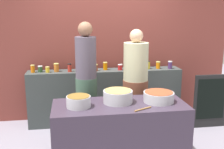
{
  "coord_description": "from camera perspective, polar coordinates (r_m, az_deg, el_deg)",
  "views": [
    {
      "loc": [
        -0.6,
        -3.5,
        1.94
      ],
      "look_at": [
        0.0,
        0.35,
        1.05
      ],
      "focal_mm": 43.27,
      "sensor_mm": 36.0,
      "label": 1
    }
  ],
  "objects": [
    {
      "name": "cook_in_cap",
      "position": [
        4.2,
        4.95,
        -3.33
      ],
      "size": [
        0.39,
        0.39,
        1.71
      ],
      "color": "brown",
      "rests_on": "ground"
    },
    {
      "name": "display_shelf",
      "position": [
        4.86,
        -1.37,
        -4.6
      ],
      "size": [
        2.7,
        0.36,
        0.96
      ],
      "primitive_type": "cube",
      "color": "#39413F",
      "rests_on": "ground"
    },
    {
      "name": "cooking_pot_right",
      "position": [
        3.57,
        9.83,
        -4.66
      ],
      "size": [
        0.4,
        0.4,
        0.13
      ],
      "color": "#B7B7BC",
      "rests_on": "prep_table"
    },
    {
      "name": "preserve_jar_1",
      "position": [
        4.73,
        -14.93,
        1.15
      ],
      "size": [
        0.08,
        0.08,
        0.11
      ],
      "color": "#2B4D28",
      "rests_on": "display_shelf"
    },
    {
      "name": "preserve_jar_7",
      "position": [
        4.74,
        -1.49,
        1.81
      ],
      "size": [
        0.08,
        0.08,
        0.14
      ],
      "color": "orange",
      "rests_on": "display_shelf"
    },
    {
      "name": "preserve_jar_4",
      "position": [
        4.64,
        -8.95,
        1.43
      ],
      "size": [
        0.07,
        0.07,
        0.14
      ],
      "color": "red",
      "rests_on": "display_shelf"
    },
    {
      "name": "preserve_jar_8",
      "position": [
        4.74,
        1.72,
        1.57
      ],
      "size": [
        0.08,
        0.08,
        0.1
      ],
      "color": "red",
      "rests_on": "display_shelf"
    },
    {
      "name": "preserve_jar_12",
      "position": [
        4.95,
        12.16,
        2.01
      ],
      "size": [
        0.08,
        0.08,
        0.14
      ],
      "color": "#482B5D",
      "rests_on": "display_shelf"
    },
    {
      "name": "chalkboard_sign",
      "position": [
        4.93,
        20.03,
        -5.28
      ],
      "size": [
        0.58,
        0.05,
        0.93
      ],
      "color": "black",
      "rests_on": "ground"
    },
    {
      "name": "preserve_jar_6",
      "position": [
        4.66,
        -3.43,
        1.48
      ],
      "size": [
        0.07,
        0.07,
        0.12
      ],
      "color": "brown",
      "rests_on": "display_shelf"
    },
    {
      "name": "cooking_pot_center",
      "position": [
        3.48,
        1.25,
        -4.65
      ],
      "size": [
        0.38,
        0.38,
        0.16
      ],
      "color": "#B7B7BC",
      "rests_on": "prep_table"
    },
    {
      "name": "preserve_jar_10",
      "position": [
        4.88,
        7.57,
        2.04
      ],
      "size": [
        0.08,
        0.08,
        0.14
      ],
      "color": "gold",
      "rests_on": "display_shelf"
    },
    {
      "name": "prep_table",
      "position": [
        3.6,
        1.63,
        -12.38
      ],
      "size": [
        1.7,
        0.7,
        0.81
      ],
      "primitive_type": "cube",
      "color": "#3A2F3F",
      "rests_on": "ground"
    },
    {
      "name": "storefront_wall",
      "position": [
        5.0,
        -1.96,
        7.82
      ],
      "size": [
        4.8,
        0.12,
        3.0
      ],
      "primitive_type": "cube",
      "color": "brown",
      "rests_on": "ground"
    },
    {
      "name": "wooden_spoon",
      "position": [
        3.27,
        6.56,
        -7.25
      ],
      "size": [
        0.24,
        0.13,
        0.02
      ],
      "primitive_type": "cylinder",
      "rotation": [
        1.57,
        0.0,
        5.17
      ],
      "color": "#9E703D",
      "rests_on": "prep_table"
    },
    {
      "name": "preserve_jar_11",
      "position": [
        4.93,
        9.71,
        2.0
      ],
      "size": [
        0.08,
        0.08,
        0.13
      ],
      "color": "orange",
      "rests_on": "display_shelf"
    },
    {
      "name": "preserve_jar_5",
      "position": [
        4.75,
        -7.16,
        1.65
      ],
      "size": [
        0.09,
        0.09,
        0.12
      ],
      "color": "#994611",
      "rests_on": "display_shelf"
    },
    {
      "name": "preserve_jar_2",
      "position": [
        4.67,
        -13.47,
        1.03
      ],
      "size": [
        0.07,
        0.07,
        0.1
      ],
      "color": "gold",
      "rests_on": "display_shelf"
    },
    {
      "name": "preserve_jar_9",
      "position": [
        4.83,
        3.44,
        1.97
      ],
      "size": [
        0.07,
        0.07,
        0.13
      ],
      "color": "#94411E",
      "rests_on": "display_shelf"
    },
    {
      "name": "preserve_jar_3",
      "position": [
        4.69,
        -11.68,
        1.45
      ],
      "size": [
        0.09,
        0.09,
        0.14
      ],
      "color": "#CC6B22",
      "rests_on": "display_shelf"
    },
    {
      "name": "cooking_pot_left",
      "position": [
        3.34,
        -7.08,
        -5.68
      ],
      "size": [
        0.3,
        0.3,
        0.14
      ],
      "color": "#B7B7BC",
      "rests_on": "prep_table"
    },
    {
      "name": "preserve_jar_0",
      "position": [
        4.72,
        -16.41,
        1.18
      ],
      "size": [
        0.07,
        0.07,
        0.13
      ],
      "color": "orange",
      "rests_on": "display_shelf"
    },
    {
      "name": "cook_with_tongs",
      "position": [
        4.09,
        -5.42,
        -2.78
      ],
      "size": [
        0.32,
        0.32,
        1.82
      ],
      "color": "#3E5B48",
      "rests_on": "ground"
    }
  ]
}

